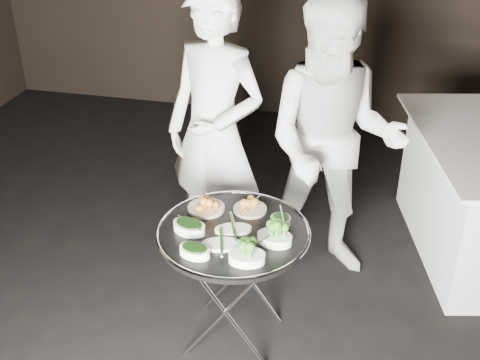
% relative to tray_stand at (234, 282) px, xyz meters
% --- Properties ---
extents(tray_stand, '(0.49, 0.41, 0.71)m').
position_rel_tray_stand_xyz_m(tray_stand, '(0.00, 0.00, 0.00)').
color(tray_stand, silver).
rests_on(tray_stand, floor).
extents(serving_tray, '(0.79, 0.79, 0.04)m').
position_rel_tray_stand_xyz_m(serving_tray, '(0.00, -0.00, 0.32)').
color(serving_tray, black).
rests_on(serving_tray, tray_stand).
extents(potato_plate_a, '(0.20, 0.20, 0.07)m').
position_rel_tray_stand_xyz_m(potato_plate_a, '(-0.19, 0.17, 0.37)').
color(potato_plate_a, beige).
rests_on(potato_plate_a, serving_tray).
extents(potato_plate_b, '(0.19, 0.19, 0.07)m').
position_rel_tray_stand_xyz_m(potato_plate_b, '(0.04, 0.21, 0.36)').
color(potato_plate_b, beige).
rests_on(potato_plate_b, serving_tray).
extents(greens_bowl, '(0.11, 0.11, 0.06)m').
position_rel_tray_stand_xyz_m(greens_bowl, '(0.22, 0.12, 0.36)').
color(greens_bowl, white).
rests_on(greens_bowl, serving_tray).
extents(asparagus_plate_a, '(0.21, 0.16, 0.04)m').
position_rel_tray_stand_xyz_m(asparagus_plate_a, '(-0.00, -0.00, 0.35)').
color(asparagus_plate_a, white).
rests_on(asparagus_plate_a, serving_tray).
extents(asparagus_plate_b, '(0.22, 0.16, 0.04)m').
position_rel_tray_stand_xyz_m(asparagus_plate_b, '(-0.03, -0.14, 0.35)').
color(asparagus_plate_b, white).
rests_on(asparagus_plate_b, serving_tray).
extents(spinach_bowl_a, '(0.21, 0.16, 0.07)m').
position_rel_tray_stand_xyz_m(spinach_bowl_a, '(-0.22, -0.06, 0.37)').
color(spinach_bowl_a, white).
rests_on(spinach_bowl_a, serving_tray).
extents(spinach_bowl_b, '(0.18, 0.13, 0.06)m').
position_rel_tray_stand_xyz_m(spinach_bowl_b, '(-0.13, -0.24, 0.36)').
color(spinach_bowl_b, white).
rests_on(spinach_bowl_b, serving_tray).
extents(broccoli_bowl_a, '(0.19, 0.15, 0.07)m').
position_rel_tray_stand_xyz_m(broccoli_bowl_a, '(0.22, -0.05, 0.37)').
color(broccoli_bowl_a, white).
rests_on(broccoli_bowl_a, serving_tray).
extents(broccoli_bowl_b, '(0.19, 0.15, 0.07)m').
position_rel_tray_stand_xyz_m(broccoli_bowl_b, '(0.12, -0.23, 0.37)').
color(broccoli_bowl_b, white).
rests_on(broccoli_bowl_b, serving_tray).
extents(serving_utensils, '(0.58, 0.43, 0.01)m').
position_rel_tray_stand_xyz_m(serving_utensils, '(0.02, 0.07, 0.38)').
color(serving_utensils, silver).
rests_on(serving_utensils, serving_tray).
extents(waiter_left, '(0.77, 0.62, 1.82)m').
position_rel_tray_stand_xyz_m(waiter_left, '(-0.30, 0.74, 0.51)').
color(waiter_left, silver).
rests_on(waiter_left, floor).
extents(waiter_right, '(0.90, 0.72, 1.80)m').
position_rel_tray_stand_xyz_m(waiter_right, '(0.42, 0.80, 0.50)').
color(waiter_right, silver).
rests_on(waiter_right, floor).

